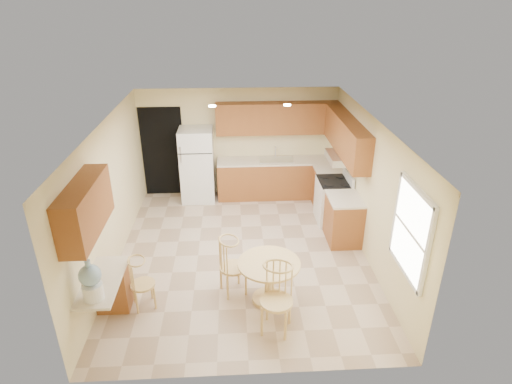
{
  "coord_description": "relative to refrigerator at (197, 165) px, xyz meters",
  "views": [
    {
      "loc": [
        -0.14,
        -6.68,
        4.43
      ],
      "look_at": [
        0.26,
        0.3,
        1.12
      ],
      "focal_mm": 30.0,
      "sensor_mm": 36.0,
      "label": 1
    }
  ],
  "objects": [
    {
      "name": "counter_right_b",
      "position": [
        2.9,
        -2.0,
        0.05
      ],
      "size": [
        0.63,
        0.8,
        0.04
      ],
      "primitive_type": "cube",
      "color": "beige",
      "rests_on": "base_cab_right_b"
    },
    {
      "name": "chair_desk",
      "position": [
        -0.6,
        -3.82,
        -0.33
      ],
      "size": [
        0.37,
        0.48,
        0.85
      ],
      "rotation": [
        0.0,
        0.0,
        -1.21
      ],
      "color": "#DEB76F",
      "rests_on": "floor"
    },
    {
      "name": "upper_cab_right",
      "position": [
        3.04,
        -1.19,
        1.01
      ],
      "size": [
        0.33,
        2.42,
        0.7
      ],
      "primitive_type": "cube",
      "color": "#955426",
      "rests_on": "wall_right"
    },
    {
      "name": "water_crock",
      "position": [
        -1.05,
        -4.49,
        0.19
      ],
      "size": [
        0.29,
        0.29,
        0.59
      ],
      "color": "white",
      "rests_on": "desk_top"
    },
    {
      "name": "wall_left",
      "position": [
        -1.3,
        -2.4,
        0.41
      ],
      "size": [
        0.02,
        5.5,
        2.5
      ],
      "primitive_type": "cube",
      "color": "beige",
      "rests_on": "floor"
    },
    {
      "name": "chair_table_a",
      "position": [
        0.77,
        -3.57,
        -0.25
      ],
      "size": [
        0.43,
        0.56,
        0.98
      ],
      "rotation": [
        0.0,
        0.0,
        -1.21
      ],
      "color": "#DEB76F",
      "rests_on": "floor"
    },
    {
      "name": "floor",
      "position": [
        0.95,
        -2.4,
        -0.84
      ],
      "size": [
        5.5,
        5.5,
        0.0
      ],
      "primitive_type": "plane",
      "color": "#C1A78C",
      "rests_on": "ground"
    },
    {
      "name": "range_hood",
      "position": [
        2.95,
        -1.22,
        0.58
      ],
      "size": [
        0.5,
        0.76,
        0.14
      ],
      "primitive_type": "cube",
      "color": "silver",
      "rests_on": "upper_cab_right"
    },
    {
      "name": "doorway",
      "position": [
        -0.8,
        0.34,
        0.21
      ],
      "size": [
        0.9,
        0.02,
        2.1
      ],
      "primitive_type": "cube",
      "color": "black",
      "rests_on": "floor"
    },
    {
      "name": "desk_top",
      "position": [
        -1.05,
        -4.1,
        -0.09
      ],
      "size": [
        0.5,
        1.2,
        0.04
      ],
      "primitive_type": "cube",
      "color": "beige",
      "rests_on": "desk_pedestal"
    },
    {
      "name": "base_cab_back",
      "position": [
        1.83,
        0.05,
        -0.41
      ],
      "size": [
        2.75,
        0.6,
        0.87
      ],
      "primitive_type": "cube",
      "color": "#955426",
      "rests_on": "floor"
    },
    {
      "name": "counter_back",
      "position": [
        1.83,
        0.05,
        0.05
      ],
      "size": [
        2.75,
        0.63,
        0.04
      ],
      "primitive_type": "cube",
      "color": "beige",
      "rests_on": "base_cab_back"
    },
    {
      "name": "base_cab_right_a",
      "position": [
        2.9,
        -0.54,
        -0.41
      ],
      "size": [
        0.6,
        0.59,
        0.87
      ],
      "primitive_type": "cube",
      "color": "#955426",
      "rests_on": "floor"
    },
    {
      "name": "base_cab_right_b",
      "position": [
        2.9,
        -2.0,
        -0.41
      ],
      "size": [
        0.6,
        0.8,
        0.87
      ],
      "primitive_type": "cube",
      "color": "#955426",
      "rests_on": "floor"
    },
    {
      "name": "stove",
      "position": [
        2.88,
        -1.22,
        -0.38
      ],
      "size": [
        0.65,
        0.76,
        1.09
      ],
      "color": "white",
      "rests_on": "floor"
    },
    {
      "name": "upper_cab_back",
      "position": [
        1.83,
        0.19,
        1.01
      ],
      "size": [
        2.75,
        0.33,
        0.7
      ],
      "primitive_type": "cube",
      "color": "#955426",
      "rests_on": "wall_back"
    },
    {
      "name": "can_light_b",
      "position": [
        1.85,
        -1.2,
        1.64
      ],
      "size": [
        0.14,
        0.14,
        0.02
      ],
      "primitive_type": "cylinder",
      "color": "white",
      "rests_on": "ceiling"
    },
    {
      "name": "window",
      "position": [
        3.18,
        -4.25,
        0.66
      ],
      "size": [
        0.06,
        1.12,
        1.3
      ],
      "color": "white",
      "rests_on": "wall_right"
    },
    {
      "name": "can_light_a",
      "position": [
        0.45,
        -1.2,
        1.64
      ],
      "size": [
        0.14,
        0.14,
        0.02
      ],
      "primitive_type": "cylinder",
      "color": "white",
      "rests_on": "ceiling"
    },
    {
      "name": "wall_back",
      "position": [
        0.95,
        0.35,
        0.41
      ],
      "size": [
        4.5,
        0.02,
        2.5
      ],
      "primitive_type": "cube",
      "color": "beige",
      "rests_on": "floor"
    },
    {
      "name": "sink",
      "position": [
        1.8,
        0.05,
        0.07
      ],
      "size": [
        0.78,
        0.44,
        0.01
      ],
      "primitive_type": "cube",
      "color": "silver",
      "rests_on": "counter_back"
    },
    {
      "name": "desk_pedestal",
      "position": [
        -1.05,
        -3.72,
        -0.48
      ],
      "size": [
        0.48,
        0.42,
        0.72
      ],
      "primitive_type": "cube",
      "color": "#955426",
      "rests_on": "floor"
    },
    {
      "name": "refrigerator",
      "position": [
        0.0,
        0.0,
        0.0
      ],
      "size": [
        0.75,
        0.73,
        1.69
      ],
      "color": "white",
      "rests_on": "floor"
    },
    {
      "name": "chair_table_b",
      "position": [
        1.37,
        -4.47,
        -0.2
      ],
      "size": [
        0.47,
        0.5,
        1.06
      ],
      "rotation": [
        0.0,
        0.0,
        2.83
      ],
      "color": "#DEB76F",
      "rests_on": "floor"
    },
    {
      "name": "dining_table",
      "position": [
        1.32,
        -3.72,
        -0.38
      ],
      "size": [
        0.96,
        0.96,
        0.71
      ],
      "rotation": [
        0.0,
        0.0,
        -0.31
      ],
      "color": "#DEB76F",
      "rests_on": "floor"
    },
    {
      "name": "wall_front",
      "position": [
        0.95,
        -5.15,
        0.41
      ],
      "size": [
        4.5,
        0.02,
        2.5
      ],
      "primitive_type": "cube",
      "color": "beige",
      "rests_on": "floor"
    },
    {
      "name": "counter_right_a",
      "position": [
        2.9,
        -0.54,
        0.05
      ],
      "size": [
        0.63,
        0.59,
        0.04
      ],
      "primitive_type": "cube",
      "color": "beige",
      "rests_on": "base_cab_right_a"
    },
    {
      "name": "ceiling",
      "position": [
        0.95,
        -2.4,
        1.66
      ],
      "size": [
        4.5,
        5.5,
        0.02
      ],
      "primitive_type": "cube",
      "color": "white",
      "rests_on": "wall_back"
    },
    {
      "name": "wall_right",
      "position": [
        3.2,
        -2.4,
        0.41
      ],
      "size": [
        0.02,
        5.5,
        2.5
      ],
      "primitive_type": "cube",
      "color": "beige",
      "rests_on": "floor"
    },
    {
      "name": "upper_cab_left",
      "position": [
        -1.13,
        -4.0,
        1.01
      ],
      "size": [
        0.33,
        1.4,
        0.7
      ],
      "primitive_type": "cube",
      "color": "#955426",
      "rests_on": "wall_left"
    }
  ]
}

